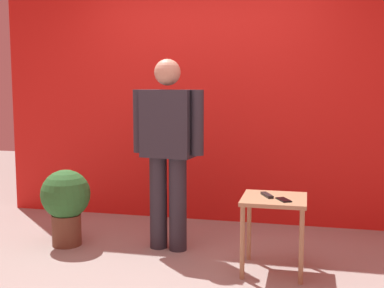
# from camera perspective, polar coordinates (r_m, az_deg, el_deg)

# --- Properties ---
(ground_plane) EXTENTS (12.00, 12.00, 0.00)m
(ground_plane) POSITION_cam_1_polar(r_m,az_deg,el_deg) (3.95, -3.68, -14.52)
(ground_plane) COLOR #9E9991
(back_wall_red) EXTENTS (4.45, 0.12, 3.27)m
(back_wall_red) POSITION_cam_1_polar(r_m,az_deg,el_deg) (5.24, 1.34, 8.97)
(back_wall_red) COLOR red
(back_wall_red) RESTS_ON ground_plane
(standing_person) EXTENTS (0.66, 0.28, 1.66)m
(standing_person) POSITION_cam_1_polar(r_m,az_deg,el_deg) (4.27, -2.80, -0.04)
(standing_person) COLOR #2D2D38
(standing_person) RESTS_ON ground_plane
(side_table) EXTENTS (0.49, 0.49, 0.58)m
(side_table) POSITION_cam_1_polar(r_m,az_deg,el_deg) (3.87, 9.42, -7.50)
(side_table) COLOR tan
(side_table) RESTS_ON ground_plane
(cell_phone) EXTENTS (0.13, 0.16, 0.01)m
(cell_phone) POSITION_cam_1_polar(r_m,az_deg,el_deg) (3.76, 10.50, -6.33)
(cell_phone) COLOR black
(cell_phone) RESTS_ON side_table
(tv_remote) EXTENTS (0.11, 0.17, 0.02)m
(tv_remote) POSITION_cam_1_polar(r_m,az_deg,el_deg) (3.87, 8.63, -5.83)
(tv_remote) COLOR black
(tv_remote) RESTS_ON side_table
(potted_plant) EXTENTS (0.44, 0.44, 0.69)m
(potted_plant) POSITION_cam_1_polar(r_m,az_deg,el_deg) (4.59, -14.33, -6.35)
(potted_plant) COLOR brown
(potted_plant) RESTS_ON ground_plane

